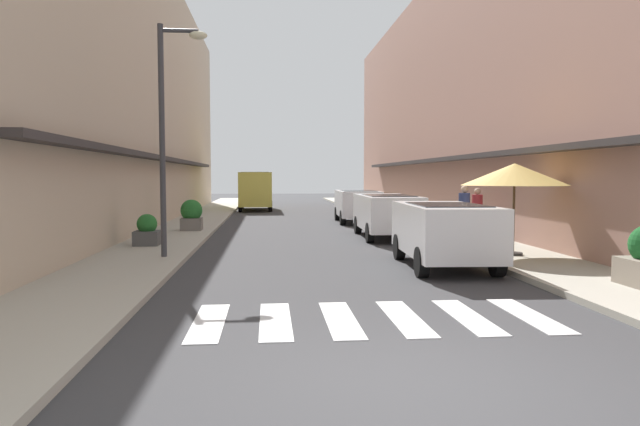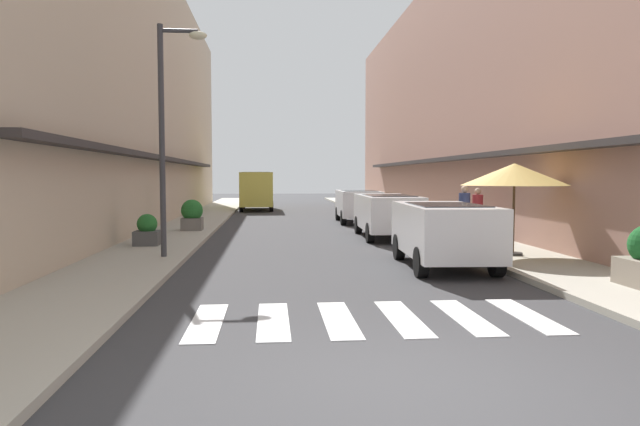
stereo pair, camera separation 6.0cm
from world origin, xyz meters
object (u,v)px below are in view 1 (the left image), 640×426
(cafe_umbrella, at_px, (514,175))
(pedestrian_walking_near, at_px, (477,212))
(parked_car_mid, at_px, (387,211))
(street_lamp, at_px, (169,117))
(planter_midblock, at_px, (147,231))
(planter_far, at_px, (192,215))
(parked_car_near, at_px, (444,228))
(delivery_van, at_px, (255,188))
(parked_car_far, at_px, (357,202))
(pedestrian_walking_far, at_px, (464,212))

(cafe_umbrella, bearing_deg, pedestrian_walking_near, 81.69)
(parked_car_mid, height_order, street_lamp, street_lamp)
(street_lamp, bearing_deg, planter_midblock, 113.97)
(parked_car_mid, distance_m, planter_far, 7.19)
(parked_car_near, distance_m, delivery_van, 23.70)
(parked_car_far, relative_size, planter_midblock, 4.68)
(parked_car_mid, xyz_separation_m, pedestrian_walking_near, (2.73, -1.19, 0.03))
(cafe_umbrella, bearing_deg, parked_car_mid, 111.60)
(parked_car_near, height_order, cafe_umbrella, cafe_umbrella)
(parked_car_near, height_order, pedestrian_walking_near, pedestrian_walking_near)
(street_lamp, bearing_deg, parked_car_near, -13.65)
(delivery_van, bearing_deg, parked_car_near, -78.21)
(parked_car_far, bearing_deg, pedestrian_walking_near, -70.57)
(parked_car_near, bearing_deg, delivery_van, 101.79)
(pedestrian_walking_near, distance_m, pedestrian_walking_far, 1.42)
(street_lamp, distance_m, cafe_umbrella, 8.65)
(parked_car_far, bearing_deg, planter_far, -147.46)
(parked_car_near, xyz_separation_m, delivery_van, (-4.84, 23.19, 0.49))
(parked_car_mid, height_order, cafe_umbrella, cafe_umbrella)
(delivery_van, bearing_deg, street_lamp, -94.14)
(parked_car_near, distance_m, planter_far, 11.01)
(planter_midblock, bearing_deg, cafe_umbrella, -16.90)
(pedestrian_walking_far, bearing_deg, parked_car_far, -51.71)
(parked_car_mid, height_order, planter_far, parked_car_mid)
(street_lamp, xyz_separation_m, cafe_umbrella, (8.53, -0.46, -1.41))
(parked_car_mid, bearing_deg, pedestrian_walking_near, -23.58)
(parked_car_mid, xyz_separation_m, cafe_umbrella, (2.12, -5.35, 1.21))
(street_lamp, relative_size, planter_midblock, 6.27)
(pedestrian_walking_near, bearing_deg, pedestrian_walking_far, -178.43)
(parked_car_near, relative_size, street_lamp, 0.71)
(cafe_umbrella, height_order, pedestrian_walking_far, cafe_umbrella)
(pedestrian_walking_far, bearing_deg, planter_midblock, 26.82)
(street_lamp, relative_size, planter_far, 4.99)
(street_lamp, distance_m, pedestrian_walking_near, 10.19)
(planter_far, bearing_deg, parked_car_far, 32.54)
(planter_midblock, bearing_deg, pedestrian_walking_far, 0.58)
(parked_car_near, height_order, planter_midblock, parked_car_near)
(delivery_van, bearing_deg, planter_far, -97.84)
(planter_midblock, bearing_deg, delivery_van, 82.10)
(pedestrian_walking_near, bearing_deg, parked_car_mid, 104.03)
(delivery_van, distance_m, pedestrian_walking_far, 20.24)
(parked_car_near, distance_m, cafe_umbrella, 2.68)
(parked_car_far, relative_size, pedestrian_walking_far, 2.48)
(planter_midblock, height_order, pedestrian_walking_far, pedestrian_walking_far)
(cafe_umbrella, height_order, pedestrian_walking_near, cafe_umbrella)
(parked_car_far, height_order, pedestrian_walking_near, pedestrian_walking_near)
(parked_car_far, height_order, street_lamp, street_lamp)
(parked_car_far, height_order, planter_midblock, parked_car_far)
(street_lamp, xyz_separation_m, pedestrian_walking_far, (8.30, 2.56, -2.53))
(delivery_van, distance_m, pedestrian_walking_near, 19.47)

